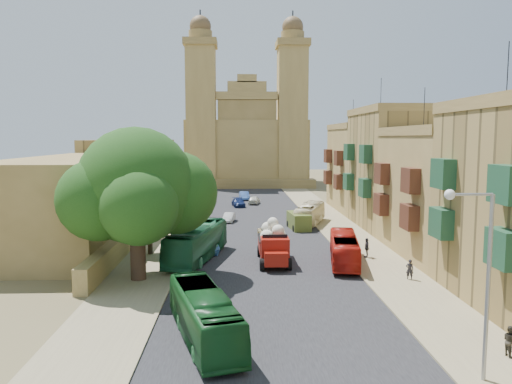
{
  "coord_description": "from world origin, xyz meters",
  "views": [
    {
      "loc": [
        -2.34,
        -31.91,
        10.31
      ],
      "look_at": [
        0.0,
        26.0,
        4.0
      ],
      "focal_mm": 35.0,
      "sensor_mm": 36.0,
      "label": 1
    }
  ],
  "objects": [
    {
      "name": "west_building_mid",
      "position": [
        -18.0,
        44.0,
        5.0
      ],
      "size": [
        10.0,
        22.0,
        10.0
      ],
      "primitive_type": "cube",
      "color": "olive",
      "rests_on": "ground"
    },
    {
      "name": "bus_green_south",
      "position": [
        -4.0,
        -7.18,
        1.29
      ],
      "size": [
        4.61,
        9.52,
        2.59
      ],
      "primitive_type": "imported",
      "rotation": [
        0.0,
        0.0,
        0.27
      ],
      "color": "#144C1E",
      "rests_on": "ground"
    },
    {
      "name": "pedestrian_c",
      "position": [
        8.94,
        9.95,
        0.85
      ],
      "size": [
        0.61,
        1.06,
        1.71
      ],
      "primitive_type": "imported",
      "rotation": [
        0.0,
        0.0,
        4.51
      ],
      "color": "#2D2E33",
      "rests_on": "ground"
    },
    {
      "name": "kerb_west",
      "position": [
        -7.0,
        30.0,
        0.06
      ],
      "size": [
        0.25,
        140.0,
        0.12
      ],
      "primitive_type": "cube",
      "color": "#857857",
      "rests_on": "ground"
    },
    {
      "name": "pedestrian_b",
      "position": [
        10.6,
        -9.75,
        0.75
      ],
      "size": [
        0.62,
        0.77,
        1.49
      ],
      "primitive_type": "imported",
      "rotation": [
        0.0,
        0.0,
        1.65
      ],
      "color": "#343026",
      "rests_on": "ground"
    },
    {
      "name": "car_white_b",
      "position": [
        0.5,
        45.35,
        0.63
      ],
      "size": [
        2.17,
        3.92,
        1.26
      ],
      "primitive_type": "imported",
      "rotation": [
        0.0,
        0.0,
        2.95
      ],
      "color": "beige",
      "rests_on": "ground"
    },
    {
      "name": "kerb_east",
      "position": [
        7.0,
        30.0,
        0.06
      ],
      "size": [
        0.25,
        140.0,
        0.12
      ],
      "primitive_type": "cube",
      "color": "#857857",
      "rests_on": "ground"
    },
    {
      "name": "townhouse_b",
      "position": [
        15.95,
        11.0,
        5.66
      ],
      "size": [
        9.0,
        14.0,
        14.9
      ],
      "color": "olive",
      "rests_on": "ground"
    },
    {
      "name": "car_blue_a",
      "position": [
        -4.94,
        10.38,
        0.59
      ],
      "size": [
        2.54,
        3.72,
        1.18
      ],
      "primitive_type": "imported",
      "rotation": [
        0.0,
        0.0,
        -0.37
      ],
      "color": "#438ACE",
      "rests_on": "ground"
    },
    {
      "name": "street_tree_c",
      "position": [
        -10.0,
        36.0,
        3.25
      ],
      "size": [
        3.16,
        3.16,
        4.86
      ],
      "color": "#37261B",
      "rests_on": "ground"
    },
    {
      "name": "street_tree_d",
      "position": [
        -10.0,
        48.0,
        3.56
      ],
      "size": [
        3.46,
        3.46,
        5.32
      ],
      "color": "#37261B",
      "rests_on": "ground"
    },
    {
      "name": "olive_pickup",
      "position": [
        4.76,
        23.69,
        0.9
      ],
      "size": [
        2.41,
        4.62,
        1.83
      ],
      "color": "#4D5D22",
      "rests_on": "ground"
    },
    {
      "name": "ground",
      "position": [
        0.0,
        0.0,
        0.0
      ],
      "size": [
        260.0,
        260.0,
        0.0
      ],
      "primitive_type": "plane",
      "color": "brown"
    },
    {
      "name": "streetlamp",
      "position": [
        7.72,
        -12.0,
        5.2
      ],
      "size": [
        2.11,
        0.44,
        8.22
      ],
      "color": "gray",
      "rests_on": "ground"
    },
    {
      "name": "bus_green_north",
      "position": [
        -5.67,
        9.78,
        1.5
      ],
      "size": [
        4.89,
        11.05,
        3.0
      ],
      "primitive_type": "imported",
      "rotation": [
        0.0,
        0.0,
        -0.23
      ],
      "color": "#1F643B",
      "rests_on": "ground"
    },
    {
      "name": "street_tree_a",
      "position": [
        -10.0,
        12.0,
        3.59
      ],
      "size": [
        3.49,
        3.49,
        5.36
      ],
      "color": "#37261B",
      "rests_on": "ground"
    },
    {
      "name": "church",
      "position": [
        -0.0,
        78.61,
        9.52
      ],
      "size": [
        28.0,
        22.5,
        36.3
      ],
      "color": "olive",
      "rests_on": "ground"
    },
    {
      "name": "sidewalk_east",
      "position": [
        9.5,
        30.0,
        0.01
      ],
      "size": [
        5.0,
        140.0,
        0.01
      ],
      "primitive_type": "cube",
      "color": "#857857",
      "rests_on": "ground"
    },
    {
      "name": "sidewalk_west",
      "position": [
        -9.5,
        30.0,
        0.01
      ],
      "size": [
        5.0,
        140.0,
        0.01
      ],
      "primitive_type": "cube",
      "color": "#857857",
      "rests_on": "ground"
    },
    {
      "name": "car_cream",
      "position": [
        1.0,
        18.84,
        0.6
      ],
      "size": [
        2.27,
        4.43,
        1.2
      ],
      "primitive_type": "imported",
      "rotation": [
        0.0,
        0.0,
        3.21
      ],
      "color": "#C9BA8A",
      "rests_on": "ground"
    },
    {
      "name": "west_wall",
      "position": [
        -12.5,
        20.0,
        0.9
      ],
      "size": [
        1.0,
        40.0,
        1.8
      ],
      "primitive_type": "cube",
      "color": "olive",
      "rests_on": "ground"
    },
    {
      "name": "car_blue_b",
      "position": [
        -0.96,
        50.87,
        0.67
      ],
      "size": [
        1.81,
        4.18,
        1.34
      ],
      "primitive_type": "imported",
      "rotation": [
        0.0,
        0.0,
        0.1
      ],
      "color": "#3358A4",
      "rests_on": "ground"
    },
    {
      "name": "townhouse_d",
      "position": [
        15.95,
        39.0,
        6.16
      ],
      "size": [
        9.0,
        14.0,
        15.9
      ],
      "color": "olive",
      "rests_on": "ground"
    },
    {
      "name": "townhouse_c",
      "position": [
        15.95,
        25.0,
        6.91
      ],
      "size": [
        9.0,
        14.0,
        17.4
      ],
      "color": "olive",
      "rests_on": "ground"
    },
    {
      "name": "bus_cream_east",
      "position": [
        6.5,
        26.82,
        1.25
      ],
      "size": [
        4.98,
        9.18,
        2.5
      ],
      "primitive_type": "imported",
      "rotation": [
        0.0,
        0.0,
        2.8
      ],
      "color": "beige",
      "rests_on": "ground"
    },
    {
      "name": "road_surface",
      "position": [
        0.0,
        30.0,
        0.01
      ],
      "size": [
        14.0,
        140.0,
        0.01
      ],
      "primitive_type": "cube",
      "color": "black",
      "rests_on": "ground"
    },
    {
      "name": "car_dkblue",
      "position": [
        -1.98,
        42.61,
        0.61
      ],
      "size": [
        2.28,
        4.4,
        1.22
      ],
      "primitive_type": "imported",
      "rotation": [
        0.0,
        0.0,
        0.14
      ],
      "color": "#101F50",
      "rests_on": "ground"
    },
    {
      "name": "pedestrian_a",
      "position": [
        10.31,
        3.15,
        0.75
      ],
      "size": [
        0.62,
        0.48,
        1.5
      ],
      "primitive_type": "imported",
      "rotation": [
        0.0,
        0.0,
        2.89
      ],
      "color": "black",
      "rests_on": "ground"
    },
    {
      "name": "car_white_a",
      "position": [
        -3.22,
        28.85,
        0.55
      ],
      "size": [
        1.7,
        3.5,
        1.11
      ],
      "primitive_type": "imported",
      "rotation": [
        0.0,
        0.0,
        -0.16
      ],
      "color": "silver",
      "rests_on": "ground"
    },
    {
      "name": "bus_red_east",
      "position": [
        6.5,
        7.87,
        1.23
      ],
      "size": [
        3.5,
        9.08,
        2.47
      ],
      "primitive_type": "imported",
      "rotation": [
        0.0,
        0.0,
        2.98
      ],
      "color": "red",
      "rests_on": "ground"
    },
    {
      "name": "west_building_low",
      "position": [
        -18.0,
        18.0,
        4.2
      ],
      "size": [
        10.0,
        28.0,
        8.4
      ],
      "primitive_type": "cube",
      "color": "olive",
      "rests_on": "ground"
    },
    {
      "name": "street_tree_b",
      "position": [
        -10.0,
        24.0,
        3.05
      ],
      "size": [
        2.97,
        2.97,
        4.56
      ],
      "color": "#37261B",
      "rests_on": "ground"
    },
    {
      "name": "red_truck",
      "position": [
        0.74,
        8.42,
        1.61
      ],
      "size": [
        2.52,
        6.3,
        3.66
      ],
      "color": "maroon",
      "rests_on": "ground"
    },
    {
      "name": "ficus_tree",
      "position": [
        -9.4,
        4.01,
        6.57
      ],
      "size": [
        11.12,
        10.23,
        11.12
      ],
      "color": "#37261B",
      "rests_on": "ground"
    }
  ]
}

